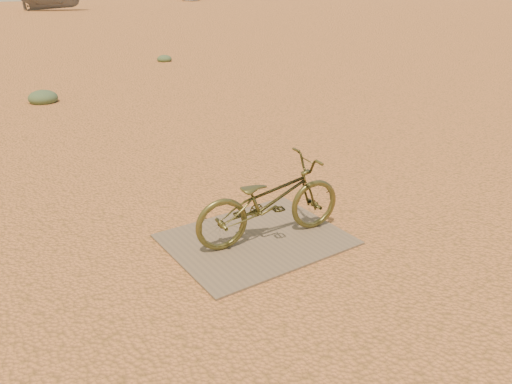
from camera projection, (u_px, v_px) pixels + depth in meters
ground at (264, 221)px, 5.27m from camera, size 120.00×120.00×0.00m
plywood_board at (256, 239)px, 4.88m from camera, size 1.65×1.31×0.02m
bicycle at (270, 200)px, 4.74m from camera, size 1.57×0.71×0.80m
kale_a at (44, 102)px, 10.32m from camera, size 0.59×0.59×0.32m
kale_b at (165, 61)px, 15.40m from camera, size 0.45×0.45×0.25m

